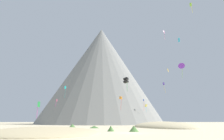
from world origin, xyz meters
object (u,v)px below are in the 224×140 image
Objects in this scene: kite_lime_high at (191,6)px; kite_yellow_low at (146,106)px; bush_low_patch at (94,127)px; kite_blue_low at (144,103)px; bush_ridge_crest at (72,126)px; bush_scatter_east at (161,127)px; bush_near_left at (134,129)px; kite_indigo_mid at (164,85)px; kite_teal_mid at (65,88)px; kite_cyan_high at (179,40)px; kite_black_low at (126,80)px; kite_pink_high at (164,32)px; kite_rainbow_low at (57,101)px; kite_orange_low at (121,98)px; kite_violet_mid at (182,66)px; kite_green_low at (38,106)px; bush_far_right at (111,128)px; rock_massif at (102,78)px; kite_gold_mid at (168,70)px.

kite_yellow_low is at bearing 29.11° from kite_lime_high.
bush_low_patch is 42.80m from kite_blue_low.
bush_scatter_east is at bearing -10.70° from bush_ridge_crest.
bush_near_left is 0.43× the size of kite_indigo_mid.
bush_ridge_crest is 0.39× the size of kite_blue_low.
kite_teal_mid is 54.60m from kite_cyan_high.
kite_pink_high reaches higher than kite_black_low.
kite_rainbow_low is (-25.06, 39.20, 8.80)m from bush_near_left.
bush_near_left is 43.34m from kite_indigo_mid.
kite_orange_low reaches higher than bush_scatter_east.
kite_violet_mid reaches higher than bush_near_left.
kite_lime_high is at bearing -165.74° from kite_green_low.
kite_teal_mid is at bearing 114.98° from bush_low_patch.
kite_green_low is 0.80× the size of kite_blue_low.
kite_pink_high reaches higher than kite_green_low.
bush_far_right is (-4.21, 1.19, -0.02)m from bush_near_left.
bush_scatter_east is 25.86m from kite_violet_mid.
kite_violet_mid is at bearing -143.05° from kite_blue_low.
kite_violet_mid is at bearing -162.32° from kite_orange_low.
bush_low_patch is 36.20m from kite_indigo_mid.
kite_green_low is (-18.85, 13.32, 5.02)m from bush_far_right.
kite_cyan_high is (18.97, 21.61, 27.57)m from bush_near_left.
kite_black_low reaches higher than kite_blue_low.
bush_low_patch is 0.63× the size of kite_indigo_mid.
rock_massif is 45.55m from kite_orange_low.
kite_violet_mid is (24.52, 23.65, 19.39)m from bush_far_right.
kite_teal_mid reaches higher than bush_ridge_crest.
kite_indigo_mid is at bearing 70.05° from bush_scatter_east.
kite_black_low is at bearing 168.86° from kite_pink_high.
kite_orange_low is 26.19m from kite_violet_mid.
bush_far_right is 0.34× the size of kite_pink_high.
kite_black_low is 0.96× the size of kite_indigo_mid.
kite_orange_low is at bearing 89.47° from bush_near_left.
kite_gold_mid is 15.14m from kite_indigo_mid.
kite_lime_high is 19.51m from kite_violet_mid.
bush_low_patch is 15.69m from kite_green_low.
kite_green_low reaches higher than bush_far_right.
kite_gold_mid is 0.26× the size of kite_indigo_mid.
bush_low_patch is at bearing 42.21° from kite_violet_mid.
kite_orange_low is 30.94m from kite_cyan_high.
kite_violet_mid is at bearing 10.57° from kite_lime_high.
bush_far_right is at bearing -177.00° from kite_blue_low.
kite_cyan_high is at bearing 93.51° from kite_violet_mid.
kite_teal_mid is (-25.30, 35.89, 3.85)m from kite_black_low.
kite_orange_low is at bearing 56.41° from bush_ridge_crest.
bush_low_patch is 29.63m from kite_rainbow_low.
kite_green_low reaches higher than bush_near_left.
kite_violet_mid is (9.70, -15.44, 12.19)m from kite_yellow_low.
bush_scatter_east is 15.22m from bush_near_left.
kite_orange_low is (-8.24, 26.47, 10.20)m from bush_scatter_east.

